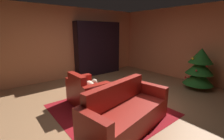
% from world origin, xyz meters
% --- Properties ---
extents(ground_plane, '(8.04, 8.04, 0.00)m').
position_xyz_m(ground_plane, '(0.00, 0.00, 0.00)').
color(ground_plane, '#9A6D48').
extents(wall_back, '(5.95, 0.06, 2.63)m').
position_xyz_m(wall_back, '(0.00, 3.38, 1.31)').
color(wall_back, '#D17C4F').
rests_on(wall_back, ground).
extents(wall_left, '(0.06, 6.82, 2.63)m').
position_xyz_m(wall_left, '(-2.95, 0.00, 1.31)').
color(wall_left, '#D17C4F').
rests_on(wall_left, ground).
extents(area_rug, '(2.41, 2.27, 0.01)m').
position_xyz_m(area_rug, '(0.12, -0.25, 0.00)').
color(area_rug, maroon).
rests_on(area_rug, ground).
extents(bookshelf_unit, '(0.39, 1.97, 2.12)m').
position_xyz_m(bookshelf_unit, '(-2.68, 1.46, 1.05)').
color(bookshelf_unit, black).
rests_on(bookshelf_unit, ground).
extents(armchair_red, '(1.02, 0.68, 0.81)m').
position_xyz_m(armchair_red, '(-0.45, -0.53, 0.30)').
color(armchair_red, maroon).
rests_on(armchair_red, ground).
extents(couch_red, '(1.01, 1.94, 0.84)m').
position_xyz_m(couch_red, '(0.85, -0.45, 0.29)').
color(couch_red, maroon).
rests_on(couch_red, ground).
extents(coffee_table, '(0.71, 0.71, 0.46)m').
position_xyz_m(coffee_table, '(0.27, -0.19, 0.42)').
color(coffee_table, black).
rests_on(coffee_table, ground).
extents(book_stack_on_table, '(0.23, 0.18, 0.12)m').
position_xyz_m(book_stack_on_table, '(0.25, -0.23, 0.53)').
color(book_stack_on_table, gray).
rests_on(book_stack_on_table, coffee_table).
extents(bottle_on_table, '(0.06, 0.06, 0.23)m').
position_xyz_m(bottle_on_table, '(0.44, -0.08, 0.55)').
color(bottle_on_table, '#292C4F').
rests_on(bottle_on_table, coffee_table).
extents(decorated_tree, '(0.88, 0.88, 1.27)m').
position_xyz_m(decorated_tree, '(0.76, 2.74, 0.66)').
color(decorated_tree, brown).
rests_on(decorated_tree, ground).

